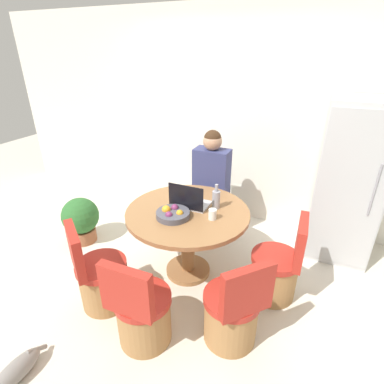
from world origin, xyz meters
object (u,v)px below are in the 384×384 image
(fruit_bowl, at_px, (173,214))
(cat, at_px, (13,374))
(refrigerator, at_px, (349,183))
(dining_table, at_px, (188,225))
(chair_right_side, at_px, (277,271))
(potted_plant, at_px, (81,219))
(person_seated, at_px, (213,179))
(bottle, at_px, (216,199))
(chair_near_right_corner, at_px, (232,314))
(chair_near_left_corner, at_px, (101,279))
(chair_near_camera, at_px, (142,314))
(laptop, at_px, (189,202))

(fruit_bowl, distance_m, cat, 1.64)
(refrigerator, relative_size, cat, 3.30)
(dining_table, relative_size, cat, 2.27)
(chair_right_side, distance_m, potted_plant, 2.26)
(chair_right_side, xyz_separation_m, person_seated, (-0.93, 0.76, 0.45))
(bottle, bearing_deg, chair_right_side, -9.51)
(refrigerator, distance_m, fruit_bowl, 1.88)
(refrigerator, height_order, chair_right_side, refrigerator)
(dining_table, bearing_deg, chair_near_right_corner, -41.90)
(chair_near_left_corner, distance_m, chair_near_right_corner, 1.18)
(bottle, bearing_deg, chair_near_right_corner, -60.07)
(chair_near_left_corner, distance_m, potted_plant, 1.11)
(refrigerator, height_order, person_seated, refrigerator)
(chair_near_camera, bearing_deg, fruit_bowl, -83.81)
(chair_near_camera, height_order, person_seated, person_seated)
(person_seated, height_order, cat, person_seated)
(chair_right_side, relative_size, chair_near_camera, 1.00)
(chair_near_left_corner, bearing_deg, person_seated, -70.53)
(dining_table, xyz_separation_m, chair_near_right_corner, (0.65, -0.58, -0.29))
(dining_table, xyz_separation_m, person_seated, (-0.05, 0.81, 0.15))
(chair_near_camera, relative_size, cat, 1.62)
(dining_table, height_order, chair_near_camera, chair_near_camera)
(chair_near_left_corner, height_order, chair_near_camera, same)
(dining_table, relative_size, bottle, 4.76)
(cat, bearing_deg, person_seated, 167.83)
(chair_near_right_corner, relative_size, potted_plant, 1.49)
(refrigerator, height_order, chair_near_right_corner, refrigerator)
(chair_near_left_corner, bearing_deg, bottle, -94.29)
(chair_right_side, bearing_deg, laptop, -95.18)
(laptop, relative_size, bottle, 1.42)
(dining_table, relative_size, person_seated, 0.89)
(chair_near_left_corner, relative_size, laptop, 2.38)
(bottle, bearing_deg, chair_near_camera, -101.07)
(chair_near_left_corner, height_order, potted_plant, chair_near_left_corner)
(chair_right_side, bearing_deg, person_seated, -132.45)
(chair_near_right_corner, distance_m, chair_near_camera, 0.69)
(fruit_bowl, xyz_separation_m, bottle, (0.30, 0.32, 0.06))
(chair_near_left_corner, height_order, chair_right_side, same)
(dining_table, xyz_separation_m, chair_right_side, (0.87, 0.05, -0.29))
(chair_near_camera, height_order, potted_plant, chair_near_camera)
(chair_near_right_corner, height_order, laptop, laptop)
(chair_near_right_corner, height_order, fruit_bowl, same)
(bottle, bearing_deg, cat, -116.54)
(potted_plant, bearing_deg, chair_near_camera, -31.57)
(chair_right_side, bearing_deg, fruit_bowl, -80.62)
(refrigerator, relative_size, chair_near_camera, 2.04)
(chair_right_side, bearing_deg, chair_near_camera, -45.89)
(cat, bearing_deg, chair_near_right_corner, 128.34)
(person_seated, bearing_deg, dining_table, 93.87)
(refrigerator, height_order, bottle, refrigerator)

